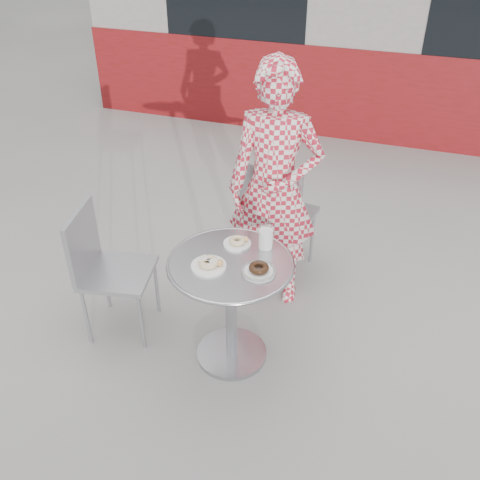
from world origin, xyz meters
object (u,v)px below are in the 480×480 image
(seated_person, at_px, (275,189))
(plate_near, at_px, (209,264))
(chair_far, at_px, (279,238))
(milk_cup, at_px, (266,238))
(plate_far, at_px, (238,242))
(plate_checker, at_px, (259,270))
(chair_left, at_px, (120,294))
(bistro_table, at_px, (231,287))

(seated_person, bearing_deg, plate_near, -104.81)
(chair_far, relative_size, milk_cup, 6.72)
(chair_far, bearing_deg, milk_cup, 105.88)
(plate_far, distance_m, plate_checker, 0.29)
(chair_left, xyz_separation_m, plate_near, (0.67, -0.10, 0.47))
(chair_left, bearing_deg, bistro_table, -102.64)
(plate_near, bearing_deg, seated_person, 79.32)
(chair_far, distance_m, seated_person, 0.60)
(chair_left, bearing_deg, plate_checker, -104.69)
(plate_near, xyz_separation_m, plate_checker, (0.27, 0.04, -0.00))
(chair_left, xyz_separation_m, milk_cup, (0.90, 0.18, 0.52))
(plate_checker, bearing_deg, plate_far, 132.07)
(chair_left, relative_size, seated_person, 0.52)
(plate_far, bearing_deg, plate_checker, -47.93)
(bistro_table, relative_size, seated_person, 0.44)
(plate_near, bearing_deg, milk_cup, 49.65)
(plate_far, bearing_deg, seated_person, 82.29)
(bistro_table, bearing_deg, milk_cup, 54.65)
(chair_left, distance_m, seated_person, 1.19)
(seated_person, distance_m, plate_checker, 0.75)
(milk_cup, bearing_deg, bistro_table, -125.35)
(bistro_table, xyz_separation_m, chair_far, (0.03, 0.95, -0.26))
(plate_far, relative_size, milk_cup, 1.16)
(plate_far, height_order, plate_checker, plate_checker)
(chair_left, relative_size, plate_far, 5.41)
(bistro_table, relative_size, chair_far, 0.78)
(plate_far, bearing_deg, chair_left, -168.24)
(plate_near, bearing_deg, chair_left, 171.59)
(bistro_table, bearing_deg, plate_near, -140.31)
(plate_checker, bearing_deg, chair_far, 98.13)
(seated_person, xyz_separation_m, plate_checker, (0.12, -0.73, -0.09))
(chair_left, relative_size, milk_cup, 6.30)
(seated_person, relative_size, plate_near, 8.62)
(chair_left, relative_size, plate_checker, 4.59)
(plate_near, relative_size, plate_checker, 1.02)
(chair_far, relative_size, chair_left, 1.07)
(bistro_table, relative_size, milk_cup, 5.25)
(plate_near, bearing_deg, bistro_table, 39.69)
(seated_person, height_order, plate_near, seated_person)
(seated_person, bearing_deg, chair_far, 89.99)
(seated_person, bearing_deg, milk_cup, -83.74)
(chair_far, distance_m, milk_cup, 0.91)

